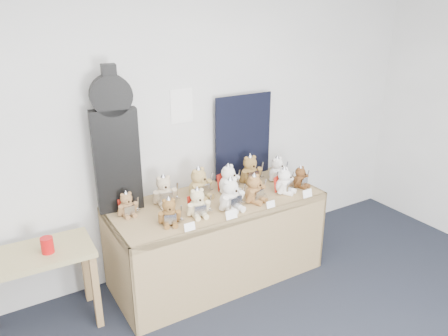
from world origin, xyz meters
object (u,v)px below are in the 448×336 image
teddy_front_right (255,190)px  teddy_back_right (250,170)px  teddy_back_left (164,191)px  teddy_front_far_left (169,212)px  teddy_back_centre_right (229,180)px  teddy_front_left (198,204)px  teddy_back_far_left (127,205)px  teddy_front_centre (231,195)px  teddy_back_centre_left (199,184)px  guitar_case (115,142)px  teddy_front_end (301,178)px  teddy_front_far_right (284,182)px  teddy_back_end (277,170)px  side_table (37,267)px  display_table (221,220)px  red_cup (47,245)px

teddy_front_right → teddy_back_right: size_ratio=0.92×
teddy_front_right → teddy_back_left: size_ratio=0.96×
teddy_front_far_left → teddy_back_centre_right: bearing=38.3°
teddy_front_left → teddy_back_far_left: 0.56m
teddy_back_centre_right → teddy_back_right: size_ratio=0.96×
teddy_front_centre → teddy_back_centre_left: 0.35m
guitar_case → teddy_front_left: guitar_case is taller
teddy_front_far_left → teddy_front_end: teddy_front_far_left is taller
teddy_front_right → teddy_back_centre_left: teddy_back_centre_left is taller
teddy_front_end → teddy_front_left: bearing=166.4°
teddy_front_left → teddy_front_far_right: 0.86m
teddy_front_far_right → teddy_back_centre_left: size_ratio=0.84×
teddy_front_right → teddy_back_end: 0.53m
side_table → teddy_front_right: teddy_front_right is taller
teddy_front_right → teddy_back_centre_right: size_ratio=0.95×
teddy_back_end → teddy_back_centre_left: bearing=165.8°
teddy_back_end → teddy_front_far_right: bearing=-126.6°
teddy_back_far_left → teddy_front_far_right: bearing=-15.2°
teddy_back_left → teddy_front_right: bearing=-19.9°
teddy_front_centre → display_table: bearing=84.1°
teddy_front_right → teddy_back_centre_right: teddy_back_centre_right is taller
teddy_front_far_left → teddy_front_right: teddy_front_right is taller
guitar_case → teddy_back_right: size_ratio=3.91×
guitar_case → teddy_front_far_left: 0.69m
teddy_back_centre_left → teddy_back_end: size_ratio=1.17×
teddy_back_end → teddy_back_right: bearing=147.5°
red_cup → teddy_back_centre_right: teddy_back_centre_right is taller
display_table → teddy_front_end: 0.84m
teddy_back_left → teddy_front_centre: bearing=-34.2°
display_table → teddy_front_far_left: (-0.53, -0.11, 0.26)m
side_table → teddy_back_centre_left: (1.37, 0.03, 0.35)m
teddy_front_far_right → red_cup: bearing=146.5°
side_table → teddy_front_far_right: bearing=-5.4°
teddy_front_centre → teddy_back_centre_left: (-0.11, 0.34, 0.00)m
teddy_front_left → teddy_front_centre: teddy_front_centre is taller
teddy_front_end → teddy_back_left: size_ratio=0.77×
display_table → guitar_case: bearing=156.5°
teddy_front_right → side_table: bearing=153.6°
red_cup → teddy_front_left: teddy_front_left is taller
teddy_front_left → teddy_front_centre: 0.29m
teddy_back_left → teddy_back_centre_left: (0.31, -0.04, 0.01)m
teddy_front_far_right → teddy_back_centre_left: bearing=129.5°
teddy_front_far_left → teddy_back_centre_right: (0.70, 0.28, 0.02)m
teddy_front_left → teddy_front_centre: bearing=-1.2°
guitar_case → teddy_back_centre_right: bearing=-1.7°
teddy_front_end → side_table: bearing=159.0°
guitar_case → teddy_front_left: size_ratio=4.44×
teddy_front_centre → teddy_back_left: 0.57m
teddy_front_far_left → teddy_front_right: bearing=16.4°
guitar_case → teddy_front_far_left: (0.23, -0.44, -0.48)m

